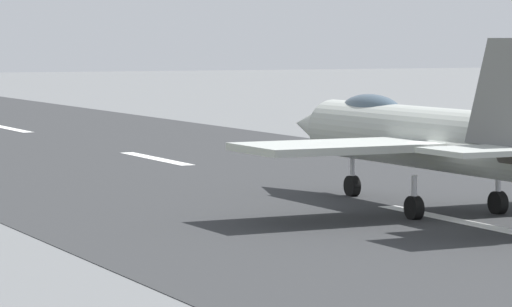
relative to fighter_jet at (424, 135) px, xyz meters
The scene contains 5 objects.
ground_plane 3.98m from the fighter_jet, behind, with size 400.00×400.00×0.00m, color slate.
runway_strip 3.99m from the fighter_jet, behind, with size 240.00×26.00×0.02m.
fighter_jet is the anchor object (origin of this frame).
crew_person 19.16m from the fighter_jet, 30.77° to the right, with size 0.70×0.36×1.63m.
marker_cone_far 24.31m from the fighter_jet, 30.04° to the right, with size 0.44×0.44×0.55m, color orange.
Camera 1 is at (-36.81, 24.64, 5.66)m, focal length 100.05 mm.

